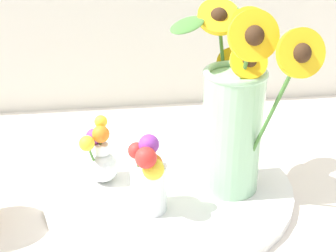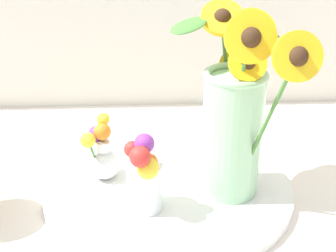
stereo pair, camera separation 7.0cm
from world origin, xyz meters
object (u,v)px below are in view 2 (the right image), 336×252
(vase_small_center, at_px, (144,177))
(serving_tray, at_px, (168,187))
(vase_bulb_right, at_px, (102,153))
(mason_jar_sunflowers, at_px, (234,117))

(vase_small_center, bearing_deg, serving_tray, 61.72)
(serving_tray, xyz_separation_m, vase_bulb_right, (-0.13, 0.03, 0.07))
(vase_small_center, xyz_separation_m, vase_bulb_right, (-0.09, 0.12, -0.02))
(mason_jar_sunflowers, relative_size, vase_small_center, 2.32)
(mason_jar_sunflowers, bearing_deg, vase_small_center, -159.86)
(mason_jar_sunflowers, relative_size, vase_bulb_right, 2.69)
(serving_tray, bearing_deg, mason_jar_sunflowers, -11.40)
(serving_tray, height_order, mason_jar_sunflowers, mason_jar_sunflowers)
(mason_jar_sunflowers, xyz_separation_m, vase_small_center, (-0.17, -0.06, -0.09))
(vase_bulb_right, bearing_deg, mason_jar_sunflowers, -12.30)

